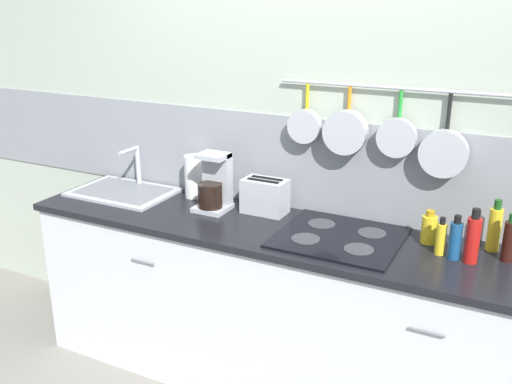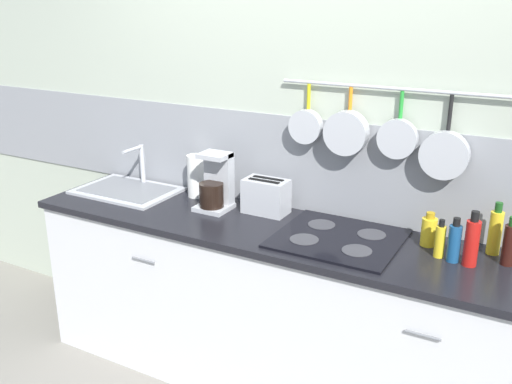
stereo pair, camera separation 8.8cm
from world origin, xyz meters
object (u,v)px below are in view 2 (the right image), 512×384
object	(u,v)px
bottle_vinegar	(495,231)
bottle_olive_oil	(472,242)
paper_towel_roll	(196,176)
bottle_dish_soap	(509,244)
coffee_maker	(216,186)
bottle_sesame_oil	(440,241)
bottle_hot_sauce	(429,231)
bottle_cooking_wine	(454,242)
toaster	(266,196)

from	to	relation	value
bottle_vinegar	bottle_olive_oil	bearing A→B (deg)	-112.52
paper_towel_roll	bottle_dish_soap	size ratio (longest dim) A/B	1.12
coffee_maker	bottle_sesame_oil	bearing A→B (deg)	-1.93
bottle_sesame_oil	bottle_dish_soap	world-z (taller)	bottle_dish_soap
paper_towel_roll	bottle_dish_soap	bearing A→B (deg)	-3.15
coffee_maker	bottle_hot_sauce	world-z (taller)	coffee_maker
coffee_maker	bottle_vinegar	distance (m)	1.37
bottle_hot_sauce	bottle_olive_oil	world-z (taller)	bottle_olive_oil
bottle_olive_oil	paper_towel_roll	bearing A→B (deg)	173.40
paper_towel_roll	bottle_cooking_wine	bearing A→B (deg)	-6.67
paper_towel_roll	toaster	size ratio (longest dim) A/B	0.97
bottle_sesame_oil	bottle_olive_oil	bearing A→B (deg)	-9.20
toaster	bottle_dish_soap	bearing A→B (deg)	-2.37
paper_towel_roll	bottle_cooking_wine	world-z (taller)	paper_towel_roll
bottle_cooking_wine	bottle_vinegar	xyz separation A→B (m)	(0.14, 0.16, 0.02)
paper_towel_roll	bottle_olive_oil	world-z (taller)	bottle_olive_oil
paper_towel_roll	coffee_maker	bearing A→B (deg)	-29.46
coffee_maker	bottle_dish_soap	xyz separation A→B (m)	(1.44, 0.02, -0.03)
toaster	bottle_sesame_oil	bearing A→B (deg)	-6.98
bottle_cooking_wine	bottle_dish_soap	size ratio (longest dim) A/B	0.92
bottle_olive_oil	bottle_hot_sauce	bearing A→B (deg)	148.35
toaster	bottle_cooking_wine	size ratio (longest dim) A/B	1.24
paper_towel_roll	bottle_vinegar	distance (m)	1.57
toaster	paper_towel_roll	bearing A→B (deg)	174.89
bottle_dish_soap	paper_towel_roll	bearing A→B (deg)	176.85
bottle_olive_oil	bottle_dish_soap	size ratio (longest dim) A/B	1.13
toaster	bottle_olive_oil	size ratio (longest dim) A/B	1.02
coffee_maker	bottle_cooking_wine	world-z (taller)	coffee_maker
toaster	bottle_sesame_oil	size ratio (longest dim) A/B	1.42
toaster	bottle_cooking_wine	distance (m)	0.98
coffee_maker	toaster	xyz separation A→B (m)	(0.26, 0.07, -0.03)
bottle_cooking_wine	bottle_olive_oil	bearing A→B (deg)	-5.11
toaster	bottle_hot_sauce	distance (m)	0.84
coffee_maker	toaster	world-z (taller)	coffee_maker
paper_towel_roll	bottle_olive_oil	distance (m)	1.51
coffee_maker	bottle_olive_oil	size ratio (longest dim) A/B	1.26
paper_towel_roll	bottle_hot_sauce	world-z (taller)	paper_towel_roll
bottle_hot_sauce	bottle_cooking_wine	bearing A→B (deg)	-41.85
toaster	bottle_olive_oil	world-z (taller)	bottle_olive_oil
paper_towel_roll	bottle_olive_oil	size ratio (longest dim) A/B	0.99
bottle_sesame_oil	bottle_olive_oil	xyz separation A→B (m)	(0.13, -0.02, 0.03)
bottle_dish_soap	bottle_sesame_oil	bearing A→B (deg)	-166.94
bottle_dish_soap	toaster	bearing A→B (deg)	177.63
coffee_maker	bottle_dish_soap	bearing A→B (deg)	0.91
bottle_hot_sauce	bottle_vinegar	xyz separation A→B (m)	(0.27, 0.05, 0.04)
bottle_sesame_oil	coffee_maker	bearing A→B (deg)	178.07
paper_towel_roll	toaster	distance (m)	0.47
bottle_cooking_wine	bottle_dish_soap	bearing A→B (deg)	20.44
bottle_sesame_oil	bottle_olive_oil	world-z (taller)	bottle_olive_oil
toaster	bottle_cooking_wine	xyz separation A→B (m)	(0.97, -0.13, -0.00)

